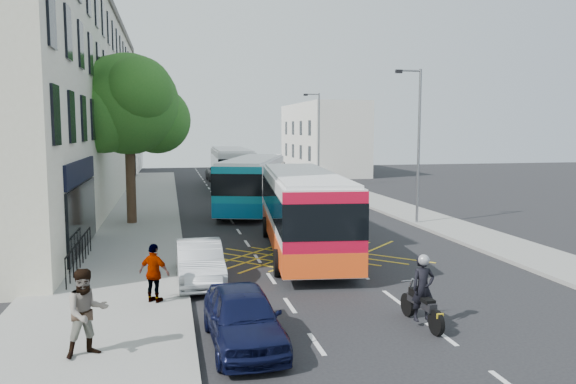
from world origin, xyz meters
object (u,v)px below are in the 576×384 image
pedestrian_near (87,312)px  pedestrian_far (154,273)px  motorbike (422,292)px  red_hatchback (323,200)px  bus_far (231,168)px  distant_car_silver (272,178)px  bus_near (303,210)px  lamp_near (417,138)px  lamp_far (318,134)px  street_tree (128,105)px  distant_car_dark (278,168)px  parked_car_blue (243,317)px  distant_car_grey (220,173)px  bus_mid (253,183)px  parked_car_silver (200,262)px

pedestrian_near → pedestrian_far: size_ratio=1.14×
motorbike → red_hatchback: motorbike is taller
motorbike → pedestrian_near: size_ratio=1.10×
bus_far → distant_car_silver: (3.93, 2.53, -1.16)m
motorbike → distant_car_silver: size_ratio=0.55×
bus_near → pedestrian_far: bearing=-126.4°
lamp_near → lamp_far: 20.00m
street_tree → pedestrian_near: bearing=-89.5°
red_hatchback → distant_car_silver: red_hatchback is taller
motorbike → pedestrian_far: size_ratio=1.26×
street_tree → distant_car_dark: (14.01, 31.82, -5.59)m
parked_car_blue → distant_car_dark: bearing=76.1°
red_hatchback → bus_near: bearing=71.4°
bus_far → red_hatchback: (4.14, -13.81, -1.13)m
distant_car_dark → pedestrian_far: bearing=80.5°
lamp_far → distant_car_silver: bearing=150.2°
distant_car_grey → lamp_near: bearing=-75.6°
bus_mid → motorbike: size_ratio=5.64×
lamp_near → pedestrian_far: bearing=-139.3°
street_tree → bus_near: bearing=-47.3°
street_tree → parked_car_blue: size_ratio=2.17×
pedestrian_near → parked_car_silver: bearing=41.4°
pedestrian_near → bus_mid: bearing=48.8°
red_hatchback → distant_car_dark: size_ratio=1.13×
lamp_far → pedestrian_near: lamp_far is taller
parked_car_silver → red_hatchback: (8.31, 14.77, 0.01)m
red_hatchback → pedestrian_near: pedestrian_near is taller
distant_car_grey → distant_car_silver: size_ratio=1.39×
lamp_near → distant_car_silver: (-3.70, 22.11, -3.96)m
bus_mid → pedestrian_far: (-5.60, -18.48, -0.74)m
distant_car_dark → bus_far: bearing=71.1°
parked_car_silver → pedestrian_near: size_ratio=2.16×
parked_car_blue → bus_mid: bearing=78.8°
bus_near → pedestrian_near: (-7.20, -9.91, -0.63)m
parked_car_blue → distant_car_grey: size_ratio=0.75×
bus_mid → distant_car_dark: size_ratio=2.82×
lamp_far → distant_car_silver: 5.81m
lamp_near → bus_near: 9.34m
bus_far → distant_car_grey: (-0.17, 8.83, -1.08)m
pedestrian_near → distant_car_grey: bearing=57.4°
bus_mid → parked_car_silver: (-4.20, -16.14, -1.04)m
pedestrian_far → pedestrian_near: bearing=103.0°
lamp_near → distant_car_grey: (-7.80, 28.41, -3.87)m
bus_near → motorbike: bearing=-77.7°
parked_car_blue → bus_near: bearing=66.7°
bus_far → distant_car_grey: bearing=92.8°
motorbike → street_tree: bearing=112.2°
distant_car_silver → pedestrian_far: pedestrian_far is taller
distant_car_grey → bus_near: bearing=-90.2°
motorbike → red_hatchback: (2.92, 20.10, -0.19)m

